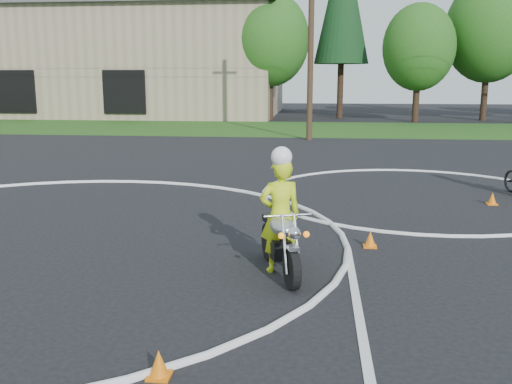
# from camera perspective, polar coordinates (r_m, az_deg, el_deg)

# --- Properties ---
(grass_strip) EXTENTS (120.00, 10.00, 0.02)m
(grass_strip) POSITION_cam_1_polar(r_m,az_deg,el_deg) (34.57, -2.88, 6.41)
(grass_strip) COLOR #1E4714
(grass_strip) RESTS_ON ground
(course_markings) EXTENTS (19.05, 19.05, 0.12)m
(course_markings) POSITION_cam_1_polar(r_m,az_deg,el_deg) (12.20, -9.46, -3.18)
(course_markings) COLOR silver
(course_markings) RESTS_ON ground
(primary_motorcycle) EXTENTS (0.88, 2.00, 1.09)m
(primary_motorcycle) POSITION_cam_1_polar(r_m,az_deg,el_deg) (8.96, 2.47, -4.98)
(primary_motorcycle) COLOR black
(primary_motorcycle) RESTS_ON ground
(rider_primary_grp) EXTENTS (0.77, 0.62, 2.01)m
(rider_primary_grp) POSITION_cam_1_polar(r_m,az_deg,el_deg) (8.97, 2.45, -2.01)
(rider_primary_grp) COLOR #CAE317
(rider_primary_grp) RESTS_ON ground
(traffic_cones) EXTENTS (15.36, 9.04, 0.30)m
(traffic_cones) POSITION_cam_1_polar(r_m,az_deg,el_deg) (11.32, 7.42, -3.61)
(traffic_cones) COLOR orange
(traffic_cones) RESTS_ON ground
(warehouse) EXTENTS (41.00, 17.00, 8.30)m
(warehouse) POSITION_cam_1_polar(r_m,az_deg,el_deg) (52.52, -20.78, 11.96)
(warehouse) COLOR tan
(warehouse) RESTS_ON ground
(treeline) EXTENTS (38.20, 8.10, 14.52)m
(treeline) POSITION_cam_1_polar(r_m,az_deg,el_deg) (42.80, 19.55, 15.62)
(treeline) COLOR #382619
(treeline) RESTS_ON ground
(utility_poles) EXTENTS (41.60, 1.12, 10.00)m
(utility_poles) POSITION_cam_1_polar(r_m,az_deg,el_deg) (28.09, 5.52, 15.80)
(utility_poles) COLOR #473321
(utility_poles) RESTS_ON ground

